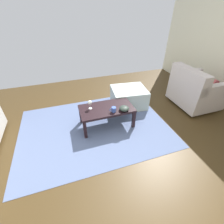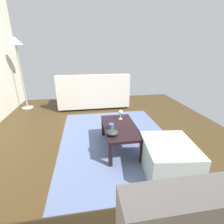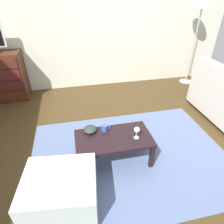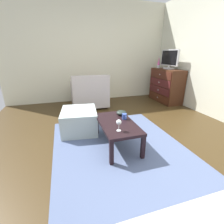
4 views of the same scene
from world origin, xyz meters
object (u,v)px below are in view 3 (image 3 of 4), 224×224
object	(u,v)px
coffee_table	(113,140)
wine_glass	(137,130)
mug	(105,128)
standing_lamp	(201,12)
bowl_decorative	(90,129)
ottoman	(61,191)

from	to	relation	value
coffee_table	wine_glass	xyz separation A→B (m)	(0.27, -0.07, 0.16)
coffee_table	mug	world-z (taller)	mug
coffee_table	mug	xyz separation A→B (m)	(-0.08, 0.15, 0.09)
coffee_table	standing_lamp	size ratio (longest dim) A/B	0.53
mug	standing_lamp	distance (m)	3.20
coffee_table	wine_glass	bearing A→B (deg)	-13.92
wine_glass	bowl_decorative	bearing A→B (deg)	156.24
coffee_table	ottoman	bearing A→B (deg)	-142.66
wine_glass	bowl_decorative	distance (m)	0.58
wine_glass	ottoman	xyz separation A→B (m)	(-0.91, -0.42, -0.29)
standing_lamp	coffee_table	bearing A→B (deg)	-137.57
wine_glass	ottoman	distance (m)	1.05
standing_lamp	mug	bearing A→B (deg)	-140.70
coffee_table	mug	bearing A→B (deg)	117.90
mug	coffee_table	bearing A→B (deg)	-62.10
ottoman	standing_lamp	size ratio (longest dim) A/B	0.40
coffee_table	bowl_decorative	world-z (taller)	bowl_decorative
ottoman	mug	bearing A→B (deg)	48.68
mug	ottoman	distance (m)	0.88
coffee_table	standing_lamp	bearing A→B (deg)	42.43
bowl_decorative	ottoman	distance (m)	0.79
coffee_table	bowl_decorative	bearing A→B (deg)	147.44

